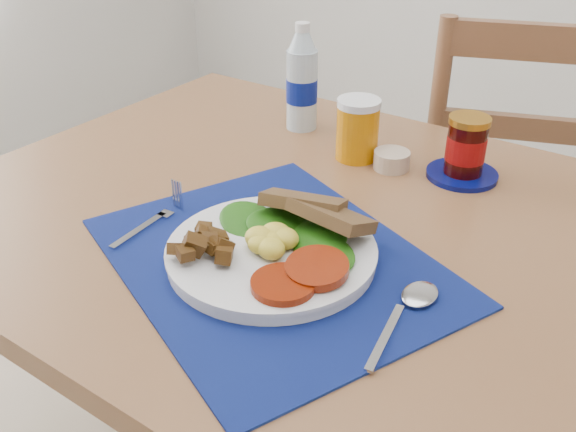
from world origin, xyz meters
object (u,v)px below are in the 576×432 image
Objects in this scene: chair_far at (511,167)px; juice_glass at (357,131)px; jam_on_saucer at (465,151)px; breakfast_plate at (266,247)px; water_bottle at (302,83)px.

chair_far reaches higher than juice_glass.
jam_on_saucer is at bearing 73.20° from chair_far.
chair_far is 4.04× the size of breakfast_plate.
jam_on_saucer is (0.35, -0.03, -0.04)m from water_bottle.
breakfast_plate is at bearing -79.81° from juice_glass.
jam_on_saucer is (0.19, 0.04, -0.00)m from juice_glass.
juice_glass is (-0.16, -0.48, 0.22)m from chair_far.
breakfast_plate is 0.42m from jam_on_saucer.
juice_glass is (-0.07, 0.37, 0.03)m from breakfast_plate.
chair_far is 5.47× the size of water_bottle.
breakfast_plate is at bearing 63.10° from chair_far.
water_bottle is (-0.23, 0.43, 0.07)m from breakfast_plate.
water_bottle is (-0.32, -0.42, 0.26)m from chair_far.
chair_far is at bearing 52.00° from water_bottle.
jam_on_saucer is (0.12, 0.40, 0.03)m from breakfast_plate.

